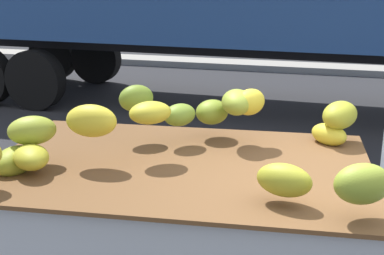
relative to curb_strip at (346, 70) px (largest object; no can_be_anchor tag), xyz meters
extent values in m
cube|color=gray|center=(0.00, 0.00, 0.00)|extent=(80.00, 0.80, 0.16)
cube|color=silver|center=(-1.38, -9.72, 0.50)|extent=(2.84, 1.95, 0.08)
cube|color=silver|center=(-1.45, -8.89, 0.76)|extent=(2.70, 0.29, 0.44)
cube|color=silver|center=(-1.31, -10.55, 0.76)|extent=(2.70, 0.29, 0.44)
cube|color=silver|center=(-0.06, -9.60, 0.76)|extent=(0.20, 1.72, 0.44)
cube|color=silver|center=(-2.70, -9.83, 0.76)|extent=(0.20, 1.72, 0.44)
cube|color=#B21914|center=(-1.45, -8.86, 0.72)|extent=(2.59, 0.24, 0.07)
cube|color=brown|center=(-1.38, -9.72, 0.99)|extent=(2.97, 2.08, 0.03)
ellipsoid|color=#A6A72A|center=(-0.24, -8.92, 1.24)|extent=(0.39, 0.45, 0.23)
ellipsoid|color=olive|center=(-1.49, -9.32, 1.26)|extent=(0.33, 0.36, 0.18)
ellipsoid|color=yellow|center=(-1.97, -9.94, 1.35)|extent=(0.39, 0.25, 0.24)
ellipsoid|color=olive|center=(-1.28, -9.06, 1.23)|extent=(0.37, 0.38, 0.21)
ellipsoid|color=yellow|center=(-0.94, -9.17, 1.37)|extent=(0.31, 0.35, 0.21)
ellipsoid|color=gold|center=(-0.31, -8.96, 1.08)|extent=(0.38, 0.35, 0.18)
ellipsoid|color=olive|center=(-0.11, -10.34, 1.23)|extent=(0.41, 0.36, 0.24)
ellipsoid|color=#94A832|center=(-1.05, -9.19, 1.37)|extent=(0.31, 0.41, 0.20)
ellipsoid|color=gold|center=(-1.60, -9.73, 1.38)|extent=(0.40, 0.39, 0.17)
ellipsoid|color=olive|center=(-1.87, -9.31, 1.38)|extent=(0.35, 0.35, 0.22)
ellipsoid|color=#949F2A|center=(-2.49, -10.15, 1.07)|extent=(0.26, 0.38, 0.20)
ellipsoid|color=#9CAB31|center=(-2.41, -10.02, 1.27)|extent=(0.43, 0.40, 0.21)
ellipsoid|color=gold|center=(-2.33, -10.19, 1.13)|extent=(0.41, 0.42, 0.17)
ellipsoid|color=#A7A729|center=(-0.56, -10.24, 1.16)|extent=(0.39, 0.28, 0.21)
cylinder|color=black|center=(-1.77, -8.92, 0.24)|extent=(0.66, 0.26, 0.64)
cube|color=black|center=(-1.82, -3.87, 1.02)|extent=(11.05, 0.78, 0.30)
cylinder|color=black|center=(-5.37, -2.55, 0.46)|extent=(1.09, 0.34, 1.08)
cylinder|color=black|center=(-5.46, -4.94, 0.46)|extent=(1.09, 0.34, 1.08)
cylinder|color=black|center=(-6.45, -2.51, 0.46)|extent=(1.09, 0.34, 1.08)
camera|label=1|loc=(-0.32, -13.33, 2.42)|focal=50.15mm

